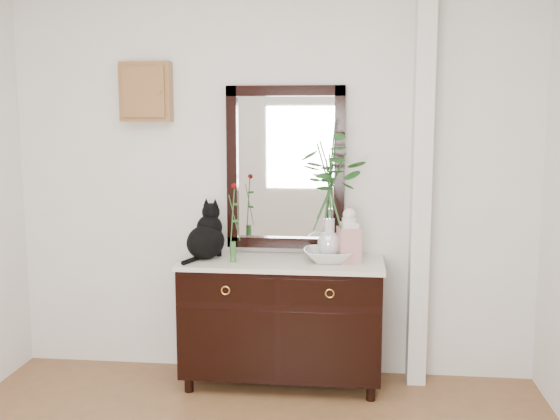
# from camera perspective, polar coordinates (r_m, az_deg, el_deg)

# --- Properties ---
(wall_back) EXTENTS (3.60, 0.04, 2.70)m
(wall_back) POSITION_cam_1_polar(r_m,az_deg,el_deg) (4.48, -0.78, 2.57)
(wall_back) COLOR silver
(wall_back) RESTS_ON ground
(pilaster) EXTENTS (0.12, 0.20, 2.70)m
(pilaster) POSITION_cam_1_polar(r_m,az_deg,el_deg) (4.39, 12.18, 2.26)
(pilaster) COLOR silver
(pilaster) RESTS_ON ground
(sideboard) EXTENTS (1.33, 0.52, 0.82)m
(sideboard) POSITION_cam_1_polar(r_m,az_deg,el_deg) (4.40, 0.15, -9.21)
(sideboard) COLOR black
(sideboard) RESTS_ON ground
(wall_mirror) EXTENTS (0.80, 0.06, 1.10)m
(wall_mirror) POSITION_cam_1_polar(r_m,az_deg,el_deg) (4.44, 0.48, 3.69)
(wall_mirror) COLOR black
(wall_mirror) RESTS_ON wall_back
(key_cabinet) EXTENTS (0.35, 0.10, 0.40)m
(key_cabinet) POSITION_cam_1_polar(r_m,az_deg,el_deg) (4.60, -11.59, 10.04)
(key_cabinet) COLOR brown
(key_cabinet) RESTS_ON wall_back
(cat) EXTENTS (0.35, 0.39, 0.37)m
(cat) POSITION_cam_1_polar(r_m,az_deg,el_deg) (4.36, -6.51, -1.80)
(cat) COLOR black
(cat) RESTS_ON sideboard
(lotus_bowl) EXTENTS (0.36, 0.36, 0.08)m
(lotus_bowl) POSITION_cam_1_polar(r_m,az_deg,el_deg) (4.28, 4.27, -3.95)
(lotus_bowl) COLOR white
(lotus_bowl) RESTS_ON sideboard
(vase_branches) EXTENTS (0.49, 0.49, 0.91)m
(vase_branches) POSITION_cam_1_polar(r_m,az_deg,el_deg) (4.21, 4.34, 1.86)
(vase_branches) COLOR silver
(vase_branches) RESTS_ON lotus_bowl
(bud_vase_rose) EXTENTS (0.06, 0.06, 0.52)m
(bud_vase_rose) POSITION_cam_1_polar(r_m,az_deg,el_deg) (4.22, -4.13, -1.07)
(bud_vase_rose) COLOR #34652F
(bud_vase_rose) RESTS_ON sideboard
(ginger_jar) EXTENTS (0.17, 0.17, 0.37)m
(ginger_jar) POSITION_cam_1_polar(r_m,az_deg,el_deg) (4.24, 6.03, -2.13)
(ginger_jar) COLOR silver
(ginger_jar) RESTS_ON sideboard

